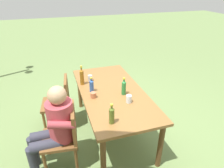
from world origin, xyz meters
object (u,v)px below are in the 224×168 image
Objects in this scene: chair_far_left at (66,134)px; chair_far_right at (60,100)px; bottle_amber at (82,76)px; dining_table at (112,96)px; bottle_green at (124,87)px; bottle_blue at (92,85)px; bottle_olive at (112,115)px; cup_steel at (90,78)px; cup_glass at (129,99)px; person_in_white_shirt at (55,125)px; cup_terracotta at (93,95)px.

chair_far_left is 0.84m from chair_far_right.
chair_far_right is 0.55m from bottle_amber.
dining_table is at bearing -118.55° from chair_far_right.
bottle_blue is at bearing 62.50° from bottle_green.
bottle_olive is 1.15m from cup_steel.
chair_far_left is 0.94m from cup_glass.
cup_steel is (0.87, -0.63, 0.15)m from person_in_white_shirt.
person_in_white_shirt is 4.45× the size of bottle_green.
person_in_white_shirt is at bearing 148.10° from bottle_amber.
bottle_blue reaches higher than chair_far_right.
cup_terracotta is at bearing -138.19° from chair_far_right.
bottle_blue reaches higher than chair_far_left.
chair_far_left is at bearing 119.64° from dining_table.
bottle_blue is at bearing 171.88° from cup_steel.
dining_table is 0.28m from bottle_green.
bottle_olive reaches higher than chair_far_left.
bottle_olive is at bearing -154.49° from chair_far_right.
bottle_green is 0.23m from cup_glass.
cup_terracotta is at bearing 172.85° from cup_steel.
bottle_blue is 0.19m from cup_terracotta.
bottle_amber is 1.37× the size of bottle_blue.
bottle_green is (-0.55, -0.89, 0.38)m from chair_far_right.
chair_far_left is 0.96m from bottle_amber.
bottle_olive is (-0.57, 0.36, -0.00)m from bottle_green.
bottle_amber is at bearing 19.35° from bottle_blue.
chair_far_right is at bearing 61.45° from dining_table.
chair_far_right is 0.74× the size of person_in_white_shirt.
chair_far_left is 0.64m from cup_terracotta.
dining_table is 2.15× the size of chair_far_right.
cup_terracotta is (-0.09, 0.31, 0.12)m from dining_table.
person_in_white_shirt is 11.25× the size of cup_glass.
cup_steel is at bearing -7.15° from cup_terracotta.
bottle_olive reaches higher than cup_steel.
cup_glass is (-0.77, -0.88, 0.32)m from chair_far_right.
bottle_olive is 0.62m from cup_terracotta.
cup_glass is at bearing -85.21° from chair_far_left.
chair_far_left is 3.28× the size of bottle_green.
bottle_amber is at bearing -98.79° from chair_far_right.
dining_table is at bearing -72.99° from cup_terracotta.
person_in_white_shirt reaches higher than bottle_blue.
dining_table is at bearing -132.74° from bottle_amber.
chair_far_right is 1.11m from bottle_green.
bottle_olive reaches higher than chair_far_right.
cup_glass reaches higher than cup_steel.
chair_far_right is 3.34× the size of bottle_olive.
dining_table is at bearing -17.80° from bottle_olive.
chair_far_left reaches higher than cup_steel.
bottle_green is 0.45m from cup_terracotta.
cup_steel is (0.54, -0.07, 0.01)m from cup_terracotta.
cup_terracotta reaches higher than dining_table.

